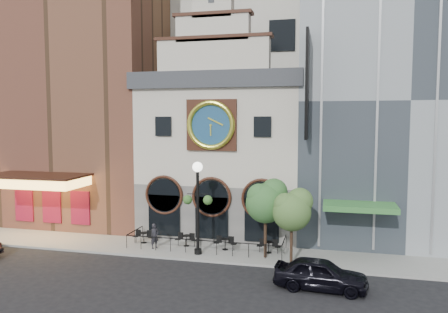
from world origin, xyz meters
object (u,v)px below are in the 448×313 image
bistro_0 (144,237)px  tree_right (293,209)px  bistro_1 (186,240)px  bistro_3 (269,246)px  pedestrian (155,236)px  car_right (321,274)px  lamppost (198,197)px  tree_left (266,200)px  bistro_2 (225,243)px

bistro_0 → tree_right: (10.65, -2.10, 2.96)m
bistro_1 → bistro_3: 5.79m
bistro_1 → pedestrian: bearing=-152.4°
pedestrian → car_right: bearing=-79.3°
pedestrian → lamppost: lamppost is taller
car_right → pedestrian: (-11.16, 4.31, 0.17)m
tree_left → lamppost: bearing=-174.9°
bistro_0 → tree_right: bearing=-11.1°
bistro_0 → tree_left: size_ratio=0.31×
bistro_0 → lamppost: size_ratio=0.26×
tree_left → tree_right: bearing=-29.4°
bistro_2 → lamppost: size_ratio=0.26×
tree_right → lamppost: bearing=174.6°
bistro_2 → car_right: size_ratio=0.32×
bistro_1 → lamppost: size_ratio=0.26×
tree_right → bistro_0: bearing=168.9°
bistro_0 → lamppost: (4.50, -1.51, 3.29)m
bistro_0 → car_right: (12.42, -5.34, 0.22)m
car_right → tree_right: bearing=32.9°
bistro_1 → pedestrian: pedestrian is taller
bistro_1 → bistro_3: bearing=-2.0°
bistro_1 → tree_right: tree_right is taller
bistro_0 → lamppost: lamppost is taller
car_right → pedestrian: size_ratio=2.85×
bistro_2 → pedestrian: size_ratio=0.93×
bistro_1 → car_right: bearing=-30.0°
bistro_1 → pedestrian: (-1.93, -1.01, 0.39)m
bistro_1 → lamppost: 3.84m
pedestrian → tree_right: 9.79m
tree_right → pedestrian: bearing=173.5°
bistro_1 → car_right: size_ratio=0.32×
tree_left → pedestrian: bearing=179.3°
pedestrian → tree_left: tree_left is taller
bistro_1 → bistro_3: same height
tree_right → bistro_3: bearing=131.8°
bistro_3 → lamppost: 5.71m
bistro_1 → tree_left: bearing=-10.9°
pedestrian → tree_left: (7.66, -0.09, 2.86)m
tree_left → bistro_2: bearing=162.7°
bistro_2 → pedestrian: (-4.76, -0.82, 0.39)m
bistro_2 → tree_right: bearing=-22.1°
bistro_2 → lamppost: lamppost is taller
bistro_2 → car_right: (6.41, -5.13, 0.22)m
pedestrian → bistro_0: bearing=82.5°
bistro_3 → lamppost: size_ratio=0.26×
lamppost → tree_right: bearing=-12.3°
car_right → tree_left: 6.26m
bistro_0 → tree_right: tree_right is taller
bistro_1 → bistro_2: (2.82, -0.19, 0.00)m
pedestrian → tree_right: bearing=-64.7°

